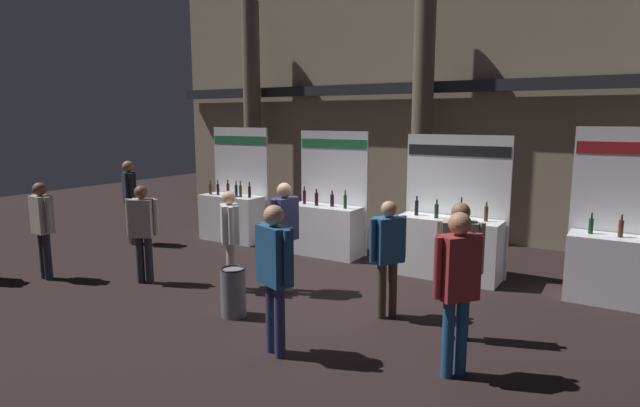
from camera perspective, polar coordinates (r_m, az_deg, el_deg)
The scene contains 16 objects.
ground_plane at distance 8.27m, azimuth 0.42°, elevation -9.58°, with size 29.06×29.06×0.00m, color black.
hall_colonnade at distance 12.10m, azimuth 12.14°, elevation 10.70°, with size 14.53×1.03×6.07m.
exhibitor_booth_0 at distance 11.68m, azimuth -9.46°, elevation -0.98°, with size 1.49×0.70×2.47m.
exhibitor_booth_1 at distance 10.30m, azimuth 0.67°, elevation -2.30°, with size 1.51×0.66×2.43m.
exhibitor_booth_2 at distance 9.09m, azimuth 13.93°, elevation -4.08°, with size 1.79×0.66×2.40m.
exhibitor_booth_3 at distance 8.77m, azimuth 30.96°, elevation -5.61°, with size 1.79×0.66×2.56m.
trash_bin at distance 7.30m, azimuth -9.45°, elevation -9.51°, with size 0.35×0.35×0.68m.
visitor_0 at distance 8.02m, azimuth -3.88°, elevation -2.60°, with size 0.31×0.54×1.71m.
visitor_1 at distance 8.92m, azimuth -18.80°, elevation -2.29°, with size 0.49×0.40×1.61m.
visitor_2 at distance 5.56m, azimuth 14.78°, elevation -7.97°, with size 0.44×0.46×1.75m.
visitor_4 at distance 8.23m, azimuth -9.83°, elevation -3.05°, with size 0.44×0.44×1.57m.
visitor_5 at distance 6.49m, azimuth 14.93°, elevation -5.83°, with size 0.56×0.35×1.70m.
visitor_6 at distance 9.79m, azimuth -28.06°, elevation -1.85°, with size 0.51×0.27×1.64m.
visitor_7 at distance 11.79m, azimuth -20.08°, elevation 0.88°, with size 0.47×0.35×1.79m.
visitor_8 at distance 7.05m, azimuth 7.43°, elevation -4.92°, with size 0.42×0.49×1.60m.
visitor_9 at distance 5.89m, azimuth -5.00°, elevation -6.80°, with size 0.56×0.37×1.74m.
Camera 1 is at (4.01, -6.71, 2.68)m, focal length 29.28 mm.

